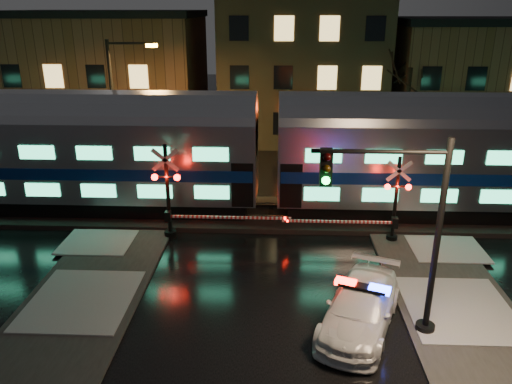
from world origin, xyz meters
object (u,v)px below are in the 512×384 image
streetlight (118,105)px  crossing_signal_right (387,209)px  traffic_light (404,236)px  police_car (361,307)px  crossing_signal_left (176,201)px

streetlight → crossing_signal_right: bearing=-26.5°
traffic_light → streetlight: bearing=140.6°
police_car → traffic_light: (1.03, -0.29, 2.67)m
police_car → traffic_light: 2.88m
streetlight → crossing_signal_left: bearing=-57.2°
crossing_signal_left → crossing_signal_right: bearing=-0.1°
crossing_signal_right → traffic_light: traffic_light is taller
traffic_light → streetlight: size_ratio=0.78×
crossing_signal_left → traffic_light: traffic_light is taller
crossing_signal_right → crossing_signal_left: crossing_signal_left is taller
police_car → streetlight: streetlight is taller
crossing_signal_right → traffic_light: bearing=-98.5°
crossing_signal_left → traffic_light: size_ratio=0.95×
police_car → traffic_light: size_ratio=0.83×
traffic_light → police_car: bearing=171.7°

